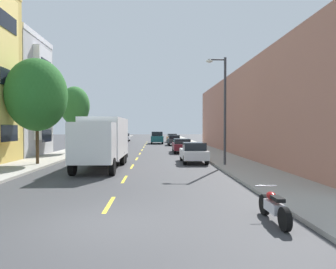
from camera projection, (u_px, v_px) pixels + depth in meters
ground_plane at (143, 148)px, 38.17m from camera, size 160.00×160.00×0.00m
sidewalk_left at (82, 149)px, 35.88m from camera, size 3.20×120.00×0.14m
sidewalk_right at (202, 149)px, 36.46m from camera, size 3.20×120.00×0.14m
lane_centerline_dashes at (141, 152)px, 32.68m from camera, size 0.14×47.20×0.01m
apartment_block_opposite at (285, 114)px, 28.66m from camera, size 10.00×36.00×7.70m
street_tree_second at (37, 95)px, 20.46m from camera, size 3.98×3.98×7.05m
street_tree_third at (75, 106)px, 30.08m from camera, size 2.88×2.88×6.49m
street_lamp at (223, 103)px, 19.98m from camera, size 1.35×0.28×7.01m
delivery_box_truck at (103, 139)px, 19.52m from camera, size 2.47×7.88×3.21m
parked_hatchback_white at (194, 152)px, 22.32m from camera, size 1.74×4.00×1.50m
parked_sedan_burgundy at (182, 145)px, 31.48m from camera, size 1.83×4.51×1.43m
parked_sedan_black at (121, 138)px, 51.46m from camera, size 1.81×4.51×1.43m
parked_hatchback_orange at (172, 138)px, 54.02m from camera, size 1.85×4.05×1.50m
parked_suv_champagne at (97, 143)px, 31.65m from camera, size 2.06×4.84×1.93m
parked_pickup_navy at (112, 141)px, 40.05m from camera, size 2.13×5.35×1.73m
parked_hatchback_silver at (125, 137)px, 57.57m from camera, size 1.74×4.00×1.50m
parked_hatchback_charcoal at (174, 140)px, 44.55m from camera, size 1.79×4.02×1.50m
moving_teal_sedan at (157, 137)px, 49.25m from camera, size 1.95×4.80×1.93m
parked_motorcycle at (274, 207)px, 8.28m from camera, size 0.62×2.05×0.90m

